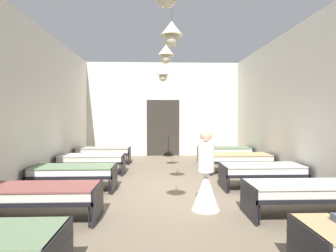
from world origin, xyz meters
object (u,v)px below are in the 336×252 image
at_px(bed_left_row_4, 104,151).
at_px(bed_left_row_2, 73,172).
at_px(bed_right_row_3, 239,158).
at_px(bed_right_row_1, 302,191).
at_px(bed_right_row_4, 224,151).
at_px(nurse_near_aisle, 206,181).
at_px(bed_left_row_1, 41,194).
at_px(bed_right_row_2, 262,170).
at_px(bed_left_row_3, 92,159).

bearing_deg(bed_left_row_4, bed_left_row_2, -90.00).
distance_m(bed_left_row_2, bed_right_row_3, 4.78).
xyz_separation_m(bed_right_row_1, bed_right_row_4, (0.00, 5.70, 0.00)).
height_order(bed_right_row_1, nurse_near_aisle, nurse_near_aisle).
height_order(bed_left_row_1, bed_right_row_2, same).
distance_m(bed_right_row_1, bed_right_row_4, 5.70).
xyz_separation_m(bed_right_row_1, bed_left_row_4, (-4.39, 5.70, 0.00)).
distance_m(bed_left_row_2, nurse_near_aisle, 3.17).
bearing_deg(bed_left_row_4, bed_right_row_3, -23.42).
xyz_separation_m(bed_left_row_3, nurse_near_aisle, (2.80, -3.37, 0.09)).
bearing_deg(nurse_near_aisle, bed_right_row_4, 116.67).
bearing_deg(bed_right_row_2, nurse_near_aisle, -137.06).
xyz_separation_m(bed_right_row_3, bed_right_row_4, (0.00, 1.90, 0.00)).
xyz_separation_m(bed_right_row_2, bed_right_row_4, (0.00, 3.80, 0.00)).
relative_size(bed_left_row_2, bed_right_row_2, 1.00).
distance_m(bed_right_row_1, bed_right_row_3, 3.80).
bearing_deg(nurse_near_aisle, bed_left_row_1, -127.95).
relative_size(bed_right_row_1, bed_right_row_3, 1.00).
bearing_deg(nurse_near_aisle, bed_right_row_2, 86.32).
distance_m(bed_right_row_3, bed_left_row_4, 4.78).
bearing_deg(bed_left_row_3, nurse_near_aisle, -50.27).
xyz_separation_m(bed_right_row_1, nurse_near_aisle, (-1.58, 0.43, 0.09)).
distance_m(bed_right_row_2, bed_right_row_3, 1.90).
height_order(bed_left_row_1, bed_right_row_3, same).
bearing_deg(bed_left_row_4, bed_right_row_1, -52.42).
xyz_separation_m(bed_left_row_1, bed_right_row_4, (4.39, 5.70, 0.00)).
xyz_separation_m(bed_left_row_3, bed_left_row_4, (0.00, 1.90, 0.00)).
bearing_deg(bed_left_row_1, bed_left_row_2, 90.00).
relative_size(bed_right_row_3, bed_right_row_4, 1.00).
xyz_separation_m(bed_right_row_1, bed_left_row_3, (-4.39, 3.80, 0.00)).
distance_m(bed_left_row_4, nurse_near_aisle, 5.97).
distance_m(bed_left_row_3, bed_right_row_4, 4.78).
xyz_separation_m(bed_left_row_4, nurse_near_aisle, (2.80, -5.27, 0.09)).
xyz_separation_m(bed_right_row_4, nurse_near_aisle, (-1.58, -5.27, 0.09)).
bearing_deg(bed_left_row_2, bed_left_row_3, 90.00).
distance_m(bed_left_row_3, bed_left_row_4, 1.90).
bearing_deg(bed_right_row_3, nurse_near_aisle, -115.14).
height_order(bed_right_row_2, bed_right_row_3, same).
relative_size(bed_left_row_1, bed_left_row_4, 1.00).
bearing_deg(bed_left_row_1, bed_right_row_2, 23.42).
height_order(bed_left_row_2, bed_right_row_4, same).
bearing_deg(bed_left_row_3, bed_right_row_4, 23.42).
bearing_deg(bed_right_row_1, bed_right_row_4, 90.00).
distance_m(bed_left_row_1, bed_left_row_4, 5.70).
relative_size(bed_left_row_3, bed_right_row_3, 1.00).
bearing_deg(bed_right_row_1, bed_right_row_2, 90.00).
xyz_separation_m(bed_left_row_2, bed_right_row_3, (4.39, 1.90, 0.00)).
relative_size(bed_left_row_3, bed_right_row_4, 1.00).
xyz_separation_m(bed_left_row_2, bed_left_row_3, (0.00, 1.90, 0.00)).
height_order(bed_right_row_1, bed_left_row_4, same).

